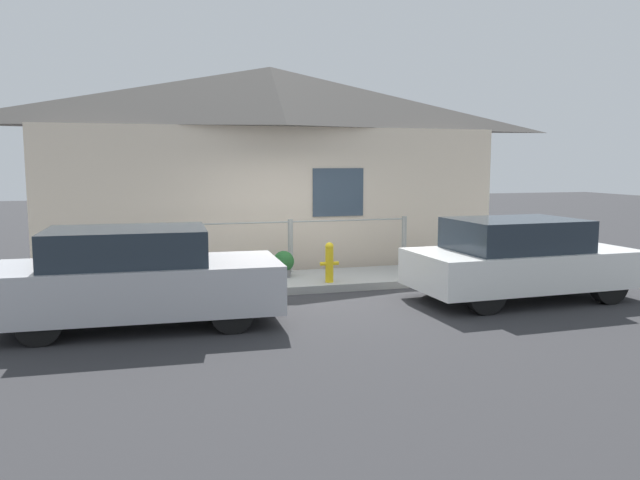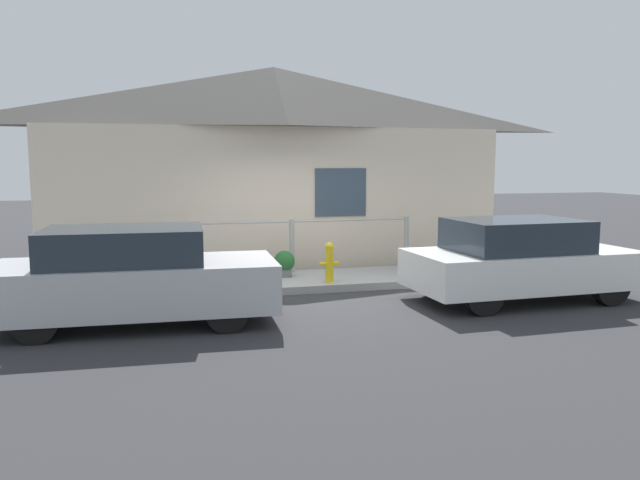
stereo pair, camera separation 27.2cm
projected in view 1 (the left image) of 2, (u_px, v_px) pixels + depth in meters
ground_plane at (311, 294)px, 10.78m from camera, size 60.00×60.00×0.00m
sidewalk at (299, 281)px, 11.57m from camera, size 24.00×1.67×0.14m
house at (272, 108)px, 13.41m from camera, size 9.96×2.23×4.31m
fence at (290, 243)px, 12.14m from camera, size 4.90×0.10×1.03m
car_left at (137, 278)px, 8.62m from camera, size 3.91×1.75×1.37m
car_right at (520, 259)px, 10.29m from camera, size 3.75×1.80×1.35m
fire_hydrant at (329, 261)px, 11.09m from camera, size 0.34×0.15×0.72m
potted_plant_near_hydrant at (284, 263)px, 11.63m from camera, size 0.39×0.39×0.49m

